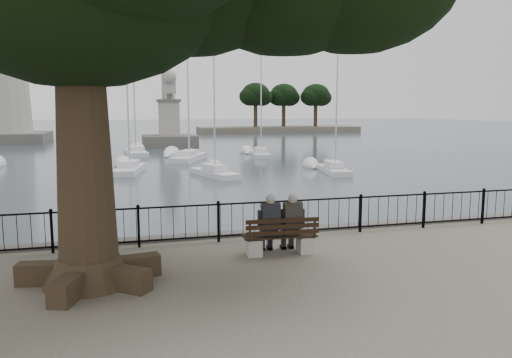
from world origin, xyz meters
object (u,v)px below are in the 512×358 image
object	(u,v)px
bench	(280,241)
lighthouse	(1,42)
lion_monument	(169,127)
person_left	(269,226)
person_right	(291,225)

from	to	relation	value
bench	lighthouse	xyz separation A→B (m)	(-18.20, 60.98, 11.62)
lighthouse	lion_monument	size ratio (longest dim) A/B	3.39
bench	lion_monument	size ratio (longest dim) A/B	0.19
person_left	lighthouse	bearing A→B (deg)	106.44
person_left	lion_monument	size ratio (longest dim) A/B	0.16
person_right	lion_monument	bearing A→B (deg)	88.23
person_left	lion_monument	world-z (taller)	lion_monument
lighthouse	bench	bearing A→B (deg)	-73.38
person_left	bench	bearing A→B (deg)	-25.05
person_left	lion_monument	bearing A→B (deg)	87.60
bench	person_left	bearing A→B (deg)	154.95
person_right	lighthouse	size ratio (longest dim) A/B	0.05
bench	person_left	size ratio (longest dim) A/B	1.21
bench	lighthouse	bearing A→B (deg)	106.62
person_left	person_right	xyz separation A→B (m)	(0.53, -0.03, 0.00)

